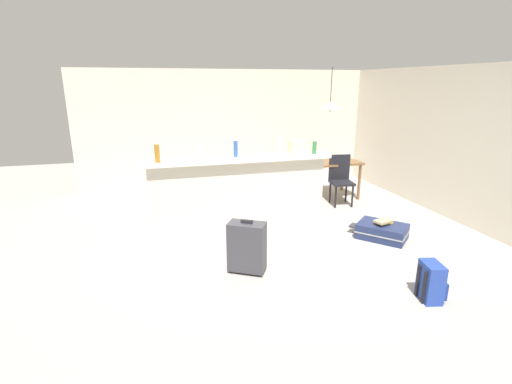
# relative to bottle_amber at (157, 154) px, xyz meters

# --- Properties ---
(ground_plane) EXTENTS (13.00, 13.00, 0.05)m
(ground_plane) POSITION_rel_bottle_amber_xyz_m (1.71, -0.42, -1.26)
(ground_plane) COLOR gray
(wall_back) EXTENTS (6.60, 0.10, 2.50)m
(wall_back) POSITION_rel_bottle_amber_xyz_m (1.71, 2.63, 0.01)
(wall_back) COLOR beige
(wall_back) RESTS_ON ground_plane
(wall_right) EXTENTS (0.10, 6.00, 2.50)m
(wall_right) POSITION_rel_bottle_amber_xyz_m (4.76, -0.12, 0.01)
(wall_right) COLOR beige
(wall_right) RESTS_ON ground_plane
(partition_half_wall) EXTENTS (2.80, 0.20, 1.06)m
(partition_half_wall) POSITION_rel_bottle_amber_xyz_m (1.22, 0.06, -0.71)
(partition_half_wall) COLOR beige
(partition_half_wall) RESTS_ON ground_plane
(bar_countertop) EXTENTS (2.96, 0.40, 0.05)m
(bar_countertop) POSITION_rel_bottle_amber_xyz_m (1.22, 0.06, -0.16)
(bar_countertop) COLOR white
(bar_countertop) RESTS_ON partition_half_wall
(bottle_amber) EXTENTS (0.07, 0.07, 0.27)m
(bottle_amber) POSITION_rel_bottle_amber_xyz_m (0.00, 0.00, 0.00)
(bottle_amber) COLOR #9E661E
(bottle_amber) RESTS_ON bar_countertop
(bottle_clear) EXTENTS (0.07, 0.07, 0.23)m
(bottle_clear) POSITION_rel_bottle_amber_xyz_m (0.63, 0.05, -0.02)
(bottle_clear) COLOR silver
(bottle_clear) RESTS_ON bar_countertop
(bottle_blue) EXTENTS (0.07, 0.07, 0.25)m
(bottle_blue) POSITION_rel_bottle_amber_xyz_m (1.19, 0.14, -0.01)
(bottle_blue) COLOR #284C89
(bottle_blue) RESTS_ON bar_countertop
(bottle_white) EXTENTS (0.06, 0.06, 0.30)m
(bottle_white) POSITION_rel_bottle_amber_xyz_m (1.89, 0.05, 0.02)
(bottle_white) COLOR silver
(bottle_white) RESTS_ON bar_countertop
(bottle_green) EXTENTS (0.07, 0.07, 0.20)m
(bottle_green) POSITION_rel_bottle_amber_xyz_m (2.48, 0.03, -0.03)
(bottle_green) COLOR #2D6B38
(bottle_green) RESTS_ON bar_countertop
(grocery_bag) EXTENTS (0.26, 0.18, 0.22)m
(grocery_bag) POSITION_rel_bottle_amber_xyz_m (2.21, 0.10, -0.02)
(grocery_bag) COLOR beige
(grocery_bag) RESTS_ON bar_countertop
(dining_table) EXTENTS (1.10, 0.80, 0.74)m
(dining_table) POSITION_rel_bottle_amber_xyz_m (3.30, 1.09, -0.59)
(dining_table) COLOR brown
(dining_table) RESTS_ON ground_plane
(dining_chair_near_partition) EXTENTS (0.45, 0.45, 0.93)m
(dining_chair_near_partition) POSITION_rel_bottle_amber_xyz_m (3.30, 0.61, -0.72)
(dining_chair_near_partition) COLOR black
(dining_chair_near_partition) RESTS_ON ground_plane
(pendant_lamp) EXTENTS (0.34, 0.34, 0.81)m
(pendant_lamp) POSITION_rel_bottle_amber_xyz_m (3.25, 1.09, 0.57)
(pendant_lamp) COLOR black
(suitcase_flat_navy) EXTENTS (0.83, 0.84, 0.22)m
(suitcase_flat_navy) POSITION_rel_bottle_amber_xyz_m (3.12, -1.06, -1.13)
(suitcase_flat_navy) COLOR #1E284C
(suitcase_flat_navy) RESTS_ON ground_plane
(backpack_blue) EXTENTS (0.29, 0.31, 0.42)m
(backpack_blue) POSITION_rel_bottle_amber_xyz_m (2.66, -2.63, -1.04)
(backpack_blue) COLOR #233D93
(backpack_blue) RESTS_ON ground_plane
(suitcase_upright_charcoal) EXTENTS (0.50, 0.43, 0.67)m
(suitcase_upright_charcoal) POSITION_rel_bottle_amber_xyz_m (0.94, -1.51, -0.91)
(suitcase_upright_charcoal) COLOR #38383D
(suitcase_upright_charcoal) RESTS_ON ground_plane
(book_stack) EXTENTS (0.32, 0.27, 0.07)m
(book_stack) POSITION_rel_bottle_amber_xyz_m (3.13, -1.05, -0.98)
(book_stack) COLOR gold
(book_stack) RESTS_ON suitcase_flat_navy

